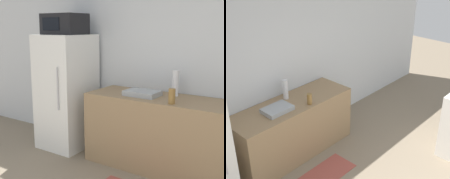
{
  "view_description": "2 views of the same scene",
  "coord_description": "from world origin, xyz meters",
  "views": [
    {
      "loc": [
        1.48,
        -0.49,
        1.66
      ],
      "look_at": [
        -0.04,
        1.76,
        1.1
      ],
      "focal_mm": 50.0,
      "sensor_mm": 36.0,
      "label": 1
    },
    {
      "loc": [
        -2.38,
        -0.46,
        2.99
      ],
      "look_at": [
        0.4,
        2.1,
        1.15
      ],
      "focal_mm": 50.0,
      "sensor_mm": 36.0,
      "label": 2
    }
  ],
  "objects": [
    {
      "name": "wall_back",
      "position": [
        0.0,
        3.06,
        1.3
      ],
      "size": [
        8.0,
        0.06,
        2.6
      ],
      "primitive_type": "cube",
      "color": "silver",
      "rests_on": "ground_plane"
    },
    {
      "name": "counter",
      "position": [
        0.07,
        2.7,
        0.43
      ],
      "size": [
        1.89,
        0.64,
        0.86
      ],
      "primitive_type": "cube",
      "color": "#937551",
      "rests_on": "ground_plane"
    },
    {
      "name": "sink_basin",
      "position": [
        -0.22,
        2.65,
        0.89
      ],
      "size": [
        0.39,
        0.28,
        0.06
      ],
      "primitive_type": "cube",
      "color": "#9EA3A8",
      "rests_on": "counter"
    },
    {
      "name": "bottle_tall",
      "position": [
        0.1,
        2.86,
        1.01
      ],
      "size": [
        0.08,
        0.08,
        0.3
      ],
      "primitive_type": "cylinder",
      "color": "silver",
      "rests_on": "counter"
    },
    {
      "name": "bottle_short",
      "position": [
        0.22,
        2.48,
        0.94
      ],
      "size": [
        0.07,
        0.07,
        0.16
      ],
      "primitive_type": "cylinder",
      "color": "olive",
      "rests_on": "counter"
    },
    {
      "name": "kitchen_rug",
      "position": [
        0.05,
        1.99,
        0.0
      ],
      "size": [
        0.81,
        0.43,
        0.01
      ],
      "primitive_type": "cube",
      "color": "#99473D",
      "rests_on": "ground_plane"
    }
  ]
}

